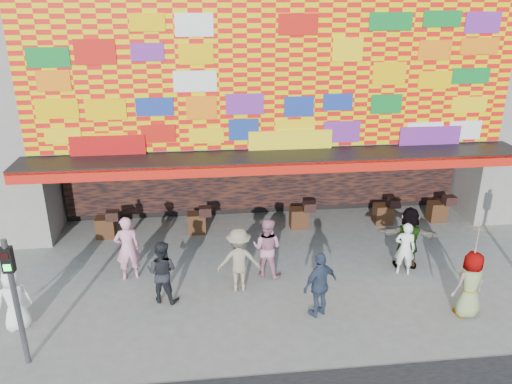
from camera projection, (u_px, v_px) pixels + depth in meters
ground at (294, 305)px, 12.97m from camera, size 90.00×90.00×0.00m
shop_building at (258, 61)px, 18.62m from camera, size 15.20×9.40×10.00m
signal_left at (14, 289)px, 10.25m from camera, size 0.22×0.20×3.00m
ped_a at (14, 299)px, 11.80m from camera, size 0.91×0.79×1.57m
ped_b at (127, 248)px, 13.87m from camera, size 0.78×0.61×1.89m
ped_c at (162, 272)px, 12.86m from camera, size 0.99×0.88×1.70m
ped_d at (239, 260)px, 13.34m from camera, size 1.16×0.67×1.80m
ped_e at (320, 285)px, 12.27m from camera, size 1.09×0.85×1.73m
ped_f at (408, 238)px, 14.49m from camera, size 1.83×1.01×1.88m
ped_g at (470, 284)px, 12.26m from camera, size 0.95×0.72×1.75m
ped_h at (405, 248)px, 14.18m from camera, size 0.67×0.55×1.58m
ped_i at (267, 248)px, 14.04m from camera, size 1.06×0.98×1.76m
parasol at (478, 239)px, 11.80m from camera, size 1.15×1.16×1.79m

